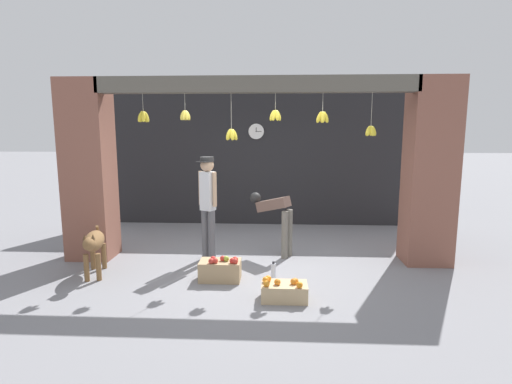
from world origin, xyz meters
TOP-DOWN VIEW (x-y plane):
  - ground_plane at (0.00, 0.00)m, footprint 60.00×60.00m
  - shop_back_wall at (0.00, 2.78)m, footprint 6.68×0.12m
  - shop_pillar_left at (-2.69, 0.30)m, footprint 0.70×0.60m
  - shop_pillar_right at (2.69, 0.30)m, footprint 0.70×0.60m
  - storefront_awning at (-0.01, 0.12)m, footprint 4.78×0.26m
  - dog at (-2.27, -0.56)m, footprint 0.43×0.94m
  - shopkeeper at (-0.76, 0.24)m, footprint 0.31×0.31m
  - worker_stooping at (0.33, 0.55)m, footprint 0.72×0.54m
  - fruit_crate_oranges at (0.43, -1.25)m, footprint 0.57×0.33m
  - fruit_crate_apples at (-0.45, -0.64)m, footprint 0.57×0.34m
  - water_bottle at (0.30, -0.64)m, footprint 0.07×0.07m
  - wall_clock at (-0.11, 2.70)m, footprint 0.35×0.03m

SIDE VIEW (x-z plane):
  - ground_plane at x=0.00m, z-range 0.00..0.00m
  - fruit_crate_oranges at x=0.43m, z-range -0.03..0.26m
  - water_bottle at x=0.30m, z-range -0.01..0.27m
  - fruit_crate_apples at x=-0.45m, z-range -0.02..0.33m
  - dog at x=-2.27m, z-range 0.13..0.83m
  - worker_stooping at x=0.33m, z-range 0.17..1.19m
  - shopkeeper at x=-0.76m, z-range 0.15..1.82m
  - shop_back_wall at x=0.00m, z-range 0.00..2.87m
  - shop_pillar_left at x=-2.69m, z-range 0.00..2.87m
  - shop_pillar_right at x=2.69m, z-range 0.00..2.87m
  - wall_clock at x=-0.11m, z-range 1.87..2.22m
  - storefront_awning at x=-0.01m, z-range 2.23..3.19m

